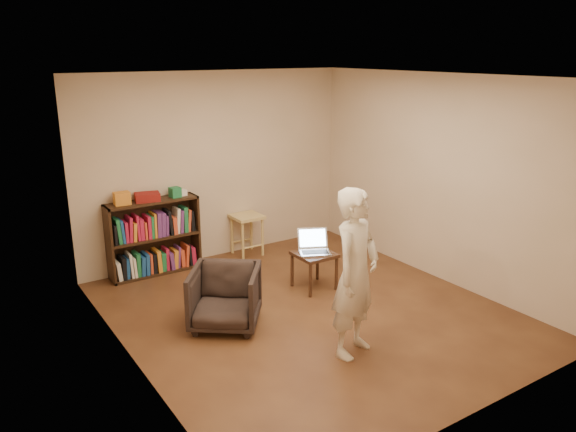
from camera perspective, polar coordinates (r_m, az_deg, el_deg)
floor at (r=6.47m, az=2.13°, el=-9.72°), size 4.50×4.50×0.00m
ceiling at (r=5.80m, az=2.41°, el=13.96°), size 4.50×4.50×0.00m
wall_back at (r=7.89m, az=-7.31°, el=5.01°), size 4.00×0.00×4.00m
wall_left at (r=5.15m, az=-16.16°, el=-1.77°), size 0.00×4.50×4.50m
wall_right at (r=7.32m, az=15.14°, el=3.66°), size 0.00×4.50×4.50m
bookshelf at (r=7.60m, az=-13.46°, el=-2.50°), size 1.20×0.30×1.00m
box_yellow at (r=7.30m, az=-16.52°, el=1.73°), size 0.20×0.15×0.16m
red_cloth at (r=7.40m, az=-14.10°, el=1.89°), size 0.35×0.29×0.10m
box_green at (r=7.50m, az=-11.40°, el=2.38°), size 0.14×0.14×0.13m
box_white at (r=7.58m, az=-10.70°, el=2.35°), size 0.11×0.11×0.08m
stool at (r=8.06m, az=-4.20°, el=-0.69°), size 0.41×0.41×0.59m
armchair at (r=6.07m, az=-6.42°, el=-8.21°), size 1.00×1.00×0.66m
side_table at (r=6.94m, az=2.68°, el=-4.36°), size 0.45×0.45×0.46m
laptop at (r=6.93m, az=2.66°, el=-3.17°), size 0.50×0.51×0.26m
person at (r=5.37m, az=6.88°, el=-5.79°), size 0.71×0.59×1.66m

